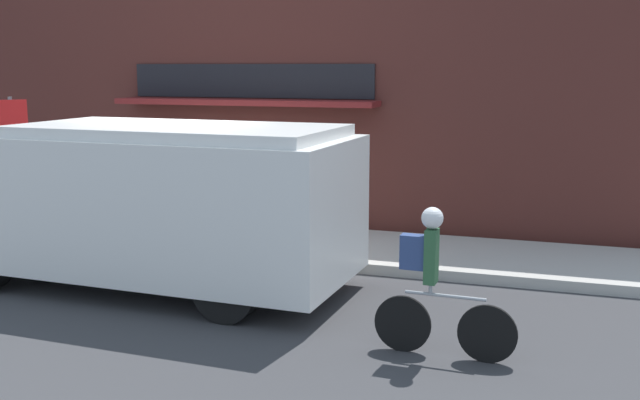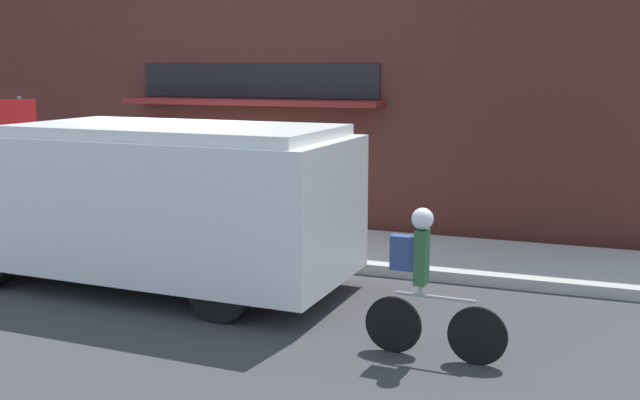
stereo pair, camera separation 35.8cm
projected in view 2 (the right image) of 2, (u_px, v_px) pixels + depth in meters
name	position (u px, v px, depth m)	size (l,w,h in m)	color
ground_plane	(189.00, 257.00, 11.83)	(70.00, 70.00, 0.00)	#38383A
sidewalk	(222.00, 238.00, 12.85)	(28.00, 2.26, 0.16)	#ADAAA3
storefront	(255.00, 109.00, 13.80)	(15.49, 0.84, 4.39)	#4C231E
school_bus	(156.00, 202.00, 10.14)	(5.99, 2.84, 2.22)	white
cyclist	(424.00, 282.00, 7.66)	(1.49, 0.22, 1.58)	black
stop_sign_post	(21.00, 140.00, 13.14)	(0.45, 0.45, 2.31)	slate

